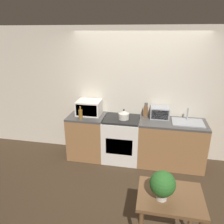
{
  "coord_description": "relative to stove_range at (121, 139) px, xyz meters",
  "views": [
    {
      "loc": [
        0.32,
        -3.11,
        2.48
      ],
      "look_at": [
        -0.43,
        0.7,
        1.05
      ],
      "focal_mm": 35.0,
      "sensor_mm": 36.0,
      "label": 1
    }
  ],
  "objects": [
    {
      "name": "kettle",
      "position": [
        0.04,
        -0.03,
        0.54
      ],
      "size": [
        0.21,
        0.21,
        0.2
      ],
      "color": "beige",
      "rests_on": "stove_range"
    },
    {
      "name": "microwave",
      "position": [
        -0.68,
        0.09,
        0.6
      ],
      "size": [
        0.48,
        0.4,
        0.29
      ],
      "color": "silver",
      "rests_on": "counter_left_run"
    },
    {
      "name": "toaster_oven",
      "position": [
        0.72,
        0.15,
        0.56
      ],
      "size": [
        0.36,
        0.27,
        0.22
      ],
      "color": "#999BA0",
      "rests_on": "counter_right_run"
    },
    {
      "name": "wall_back",
      "position": [
        0.26,
        0.34,
        0.85
      ],
      "size": [
        10.0,
        0.06,
        2.6
      ],
      "color": "beige",
      "rests_on": "ground_plane"
    },
    {
      "name": "ground_plane",
      "position": [
        0.26,
        -0.8,
        -0.45
      ],
      "size": [
        16.0,
        16.0,
        0.0
      ],
      "primitive_type": "plane",
      "color": "#3D2D1E"
    },
    {
      "name": "potted_plant",
      "position": [
        0.73,
        -1.93,
        0.51
      ],
      "size": [
        0.28,
        0.28,
        0.33
      ],
      "color": "beige",
      "rests_on": "dining_table"
    },
    {
      "name": "bottle",
      "position": [
        -0.78,
        -0.18,
        0.55
      ],
      "size": [
        0.08,
        0.08,
        0.24
      ],
      "color": "olive",
      "rests_on": "counter_left_run"
    },
    {
      "name": "knife_block",
      "position": [
        0.45,
        0.17,
        0.57
      ],
      "size": [
        0.09,
        0.06,
        0.29
      ],
      "color": "brown",
      "rests_on": "counter_right_run"
    },
    {
      "name": "sink_basin",
      "position": [
        1.23,
        0.01,
        0.47
      ],
      "size": [
        0.56,
        0.4,
        0.24
      ],
      "color": "#999BA0",
      "rests_on": "counter_right_run"
    },
    {
      "name": "counter_left_run",
      "position": [
        -0.71,
        0.0,
        0.0
      ],
      "size": [
        0.72,
        0.62,
        0.9
      ],
      "color": "olive",
      "rests_on": "ground_plane"
    },
    {
      "name": "stove_range",
      "position": [
        0.0,
        0.0,
        0.0
      ],
      "size": [
        0.71,
        0.62,
        0.9
      ],
      "color": "silver",
      "rests_on": "ground_plane"
    },
    {
      "name": "dining_table",
      "position": [
        0.84,
        -1.86,
        0.18
      ],
      "size": [
        0.72,
        0.57,
        0.77
      ],
      "color": "brown",
      "rests_on": "ground_plane"
    },
    {
      "name": "counter_right_run",
      "position": [
        0.97,
        0.0,
        0.0
      ],
      "size": [
        1.23,
        0.62,
        0.9
      ],
      "color": "olive",
      "rests_on": "ground_plane"
    }
  ]
}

